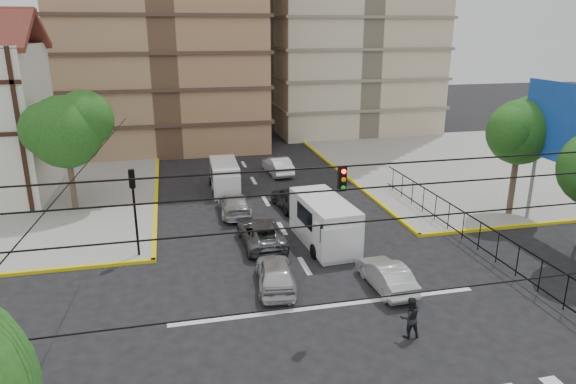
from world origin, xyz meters
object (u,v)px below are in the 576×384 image
object	(u,v)px
van_left_lane	(225,178)
pedestrian_crosswalk	(410,317)
van_right_lane	(326,224)
car_silver_front_left	(275,273)
car_white_front_right	(386,275)
traffic_light_nw	(134,198)

from	to	relation	value
van_left_lane	pedestrian_crosswalk	bearing A→B (deg)	-74.90
pedestrian_crosswalk	van_right_lane	bearing A→B (deg)	-85.89
car_silver_front_left	car_white_front_right	bearing A→B (deg)	172.45
van_right_lane	van_left_lane	bearing A→B (deg)	106.54
car_silver_front_left	pedestrian_crosswalk	world-z (taller)	pedestrian_crosswalk
car_silver_front_left	car_white_front_right	distance (m)	4.86
van_right_lane	pedestrian_crosswalk	distance (m)	8.79
car_silver_front_left	pedestrian_crosswalk	size ratio (longest dim) A/B	2.49
van_left_lane	car_white_front_right	bearing A→B (deg)	-69.64
van_left_lane	pedestrian_crosswalk	distance (m)	19.90
van_left_lane	car_silver_front_left	distance (m)	14.50
traffic_light_nw	car_silver_front_left	size ratio (longest dim) A/B	1.10
traffic_light_nw	pedestrian_crosswalk	world-z (taller)	traffic_light_nw
traffic_light_nw	van_left_lane	bearing A→B (deg)	61.36
van_right_lane	van_left_lane	size ratio (longest dim) A/B	1.20
van_right_lane	van_left_lane	distance (m)	11.35
car_white_front_right	car_silver_front_left	bearing A→B (deg)	-16.67
van_left_lane	car_white_front_right	size ratio (longest dim) A/B	1.22
van_right_lane	car_silver_front_left	size ratio (longest dim) A/B	1.39
van_left_lane	car_silver_front_left	size ratio (longest dim) A/B	1.15
van_right_lane	car_white_front_right	size ratio (longest dim) A/B	1.47
van_left_lane	car_silver_front_left	world-z (taller)	van_left_lane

